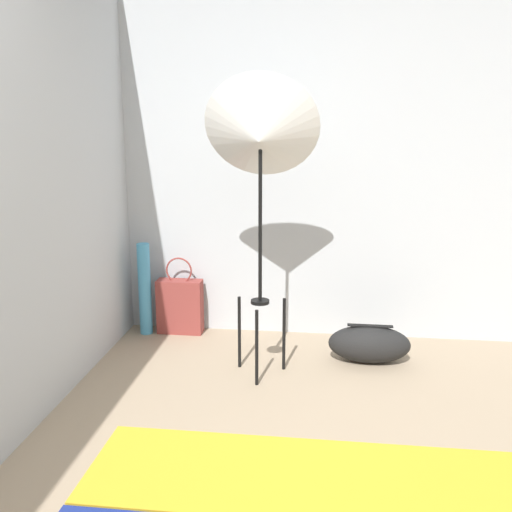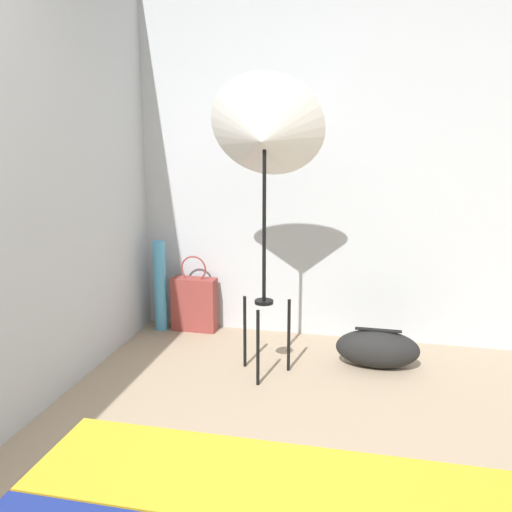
{
  "view_description": "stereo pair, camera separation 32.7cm",
  "coord_description": "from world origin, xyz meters",
  "views": [
    {
      "loc": [
        0.04,
        -1.54,
        1.55
      ],
      "look_at": [
        -0.36,
        1.62,
        0.79
      ],
      "focal_mm": 42.0,
      "sensor_mm": 36.0,
      "label": 1
    },
    {
      "loc": [
        0.36,
        -1.48,
        1.55
      ],
      "look_at": [
        -0.36,
        1.62,
        0.79
      ],
      "focal_mm": 42.0,
      "sensor_mm": 36.0,
      "label": 2
    }
  ],
  "objects": [
    {
      "name": "tote_bag",
      "position": [
        -1.02,
        2.48,
        0.2
      ],
      "size": [
        0.32,
        0.13,
        0.56
      ],
      "color": "brown",
      "rests_on": "ground_plane"
    },
    {
      "name": "wall_back",
      "position": [
        0.0,
        2.6,
        1.3
      ],
      "size": [
        8.0,
        0.05,
        2.6
      ],
      "color": "#B7BCC1",
      "rests_on": "ground_plane"
    },
    {
      "name": "paper_roll",
      "position": [
        -1.27,
        2.43,
        0.33
      ],
      "size": [
        0.09,
        0.09,
        0.66
      ],
      "color": "#4CA3D1",
      "rests_on": "ground_plane"
    },
    {
      "name": "duffel_bag",
      "position": [
        0.31,
        2.1,
        0.12
      ],
      "size": [
        0.52,
        0.24,
        0.25
      ],
      "color": "black",
      "rests_on": "ground_plane"
    },
    {
      "name": "photo_umbrella",
      "position": [
        -0.36,
        1.84,
        1.43
      ],
      "size": [
        0.66,
        0.47,
        1.78
      ],
      "color": "black",
      "rests_on": "ground_plane"
    },
    {
      "name": "wall_side_left",
      "position": [
        -1.44,
        1.0,
        1.3
      ],
      "size": [
        0.05,
        8.0,
        2.6
      ],
      "color": "#B7BCC1",
      "rests_on": "ground_plane"
    }
  ]
}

